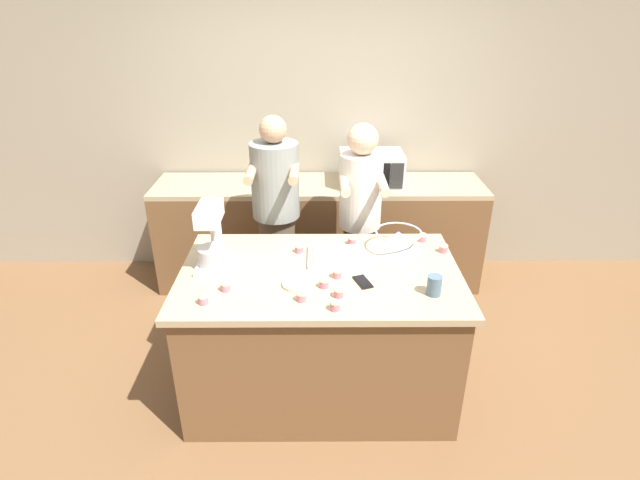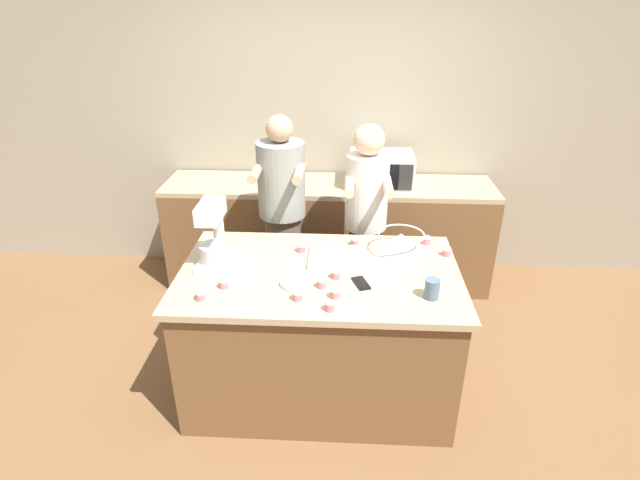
% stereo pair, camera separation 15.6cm
% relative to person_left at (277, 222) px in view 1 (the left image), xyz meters
% --- Properties ---
extents(ground_plane, '(16.00, 16.00, 0.00)m').
position_rel_person_left_xyz_m(ground_plane, '(0.32, -0.77, -0.86)').
color(ground_plane, brown).
extents(back_wall, '(10.00, 0.06, 2.70)m').
position_rel_person_left_xyz_m(back_wall, '(0.32, 1.00, 0.49)').
color(back_wall, gray).
rests_on(back_wall, ground_plane).
extents(island_counter, '(1.68, 1.02, 0.89)m').
position_rel_person_left_xyz_m(island_counter, '(0.32, -0.77, -0.42)').
color(island_counter, brown).
rests_on(island_counter, ground_plane).
extents(back_counter, '(2.80, 0.60, 0.93)m').
position_rel_person_left_xyz_m(back_counter, '(0.32, 0.65, -0.40)').
color(back_counter, brown).
rests_on(back_counter, ground_plane).
extents(person_left, '(0.35, 0.51, 1.64)m').
position_rel_person_left_xyz_m(person_left, '(0.00, 0.00, 0.00)').
color(person_left, brown).
rests_on(person_left, ground_plane).
extents(person_right, '(0.32, 0.49, 1.59)m').
position_rel_person_left_xyz_m(person_right, '(0.61, -0.00, -0.01)').
color(person_right, '#232328').
rests_on(person_right, ground_plane).
extents(stand_mixer, '(0.20, 0.30, 0.40)m').
position_rel_person_left_xyz_m(stand_mixer, '(-0.32, -0.70, 0.20)').
color(stand_mixer, white).
rests_on(stand_mixer, island_counter).
extents(mixing_bowl, '(0.30, 0.30, 0.13)m').
position_rel_person_left_xyz_m(mixing_bowl, '(0.82, -0.50, 0.10)').
color(mixing_bowl, '#BCBCC1').
rests_on(mixing_bowl, island_counter).
extents(baking_tray, '(0.36, 0.29, 0.04)m').
position_rel_person_left_xyz_m(baking_tray, '(0.42, -0.61, 0.04)').
color(baking_tray, silver).
rests_on(baking_tray, island_counter).
extents(microwave_oven, '(0.52, 0.40, 0.27)m').
position_rel_person_left_xyz_m(microwave_oven, '(0.75, 0.65, 0.20)').
color(microwave_oven, silver).
rests_on(microwave_oven, back_counter).
extents(cell_phone, '(0.11, 0.16, 0.01)m').
position_rel_person_left_xyz_m(cell_phone, '(0.56, -0.91, 0.03)').
color(cell_phone, black).
rests_on(cell_phone, island_counter).
extents(drinking_glass, '(0.08, 0.08, 0.11)m').
position_rel_person_left_xyz_m(drinking_glass, '(0.94, -1.03, 0.08)').
color(drinking_glass, slate).
rests_on(drinking_glass, island_counter).
extents(small_plate, '(0.18, 0.18, 0.02)m').
position_rel_person_left_xyz_m(small_plate, '(0.19, -0.93, 0.03)').
color(small_plate, beige).
rests_on(small_plate, island_counter).
extents(cupcake_0, '(0.06, 0.06, 0.06)m').
position_rel_person_left_xyz_m(cupcake_0, '(-0.21, -0.99, 0.06)').
color(cupcake_0, '#D17084').
rests_on(cupcake_0, island_counter).
extents(cupcake_1, '(0.06, 0.06, 0.06)m').
position_rel_person_left_xyz_m(cupcake_1, '(1.11, -0.53, 0.06)').
color(cupcake_1, '#D17084').
rests_on(cupcake_1, island_counter).
extents(cupcake_2, '(0.06, 0.06, 0.06)m').
position_rel_person_left_xyz_m(cupcake_2, '(0.34, -0.96, 0.06)').
color(cupcake_2, '#D17084').
rests_on(cupcake_2, island_counter).
extents(cupcake_3, '(0.06, 0.06, 0.06)m').
position_rel_person_left_xyz_m(cupcake_3, '(1.00, -0.37, 0.06)').
color(cupcake_3, '#D17084').
rests_on(cupcake_3, island_counter).
extents(cupcake_4, '(0.06, 0.06, 0.06)m').
position_rel_person_left_xyz_m(cupcake_4, '(0.42, -0.85, 0.06)').
color(cupcake_4, '#D17084').
rests_on(cupcake_4, island_counter).
extents(cupcake_5, '(0.06, 0.06, 0.06)m').
position_rel_person_left_xyz_m(cupcake_5, '(0.53, -0.41, 0.06)').
color(cupcake_5, '#D17084').
rests_on(cupcake_5, island_counter).
extents(cupcake_6, '(0.06, 0.06, 0.06)m').
position_rel_person_left_xyz_m(cupcake_6, '(0.42, -1.06, 0.06)').
color(cupcake_6, '#D17084').
rests_on(cupcake_6, island_counter).
extents(cupcake_7, '(0.06, 0.06, 0.06)m').
position_rel_person_left_xyz_m(cupcake_7, '(0.18, -0.53, 0.06)').
color(cupcake_7, '#D17084').
rests_on(cupcake_7, island_counter).
extents(cupcake_8, '(0.06, 0.06, 0.06)m').
position_rel_person_left_xyz_m(cupcake_8, '(0.39, -1.18, 0.06)').
color(cupcake_8, '#D17084').
rests_on(cupcake_8, island_counter).
extents(cupcake_9, '(0.06, 0.06, 0.06)m').
position_rel_person_left_xyz_m(cupcake_9, '(-0.31, -1.12, 0.06)').
color(cupcake_9, '#D17084').
rests_on(cupcake_9, island_counter).
extents(cupcake_10, '(0.06, 0.06, 0.06)m').
position_rel_person_left_xyz_m(cupcake_10, '(0.21, -1.09, 0.06)').
color(cupcake_10, '#D17084').
rests_on(cupcake_10, island_counter).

